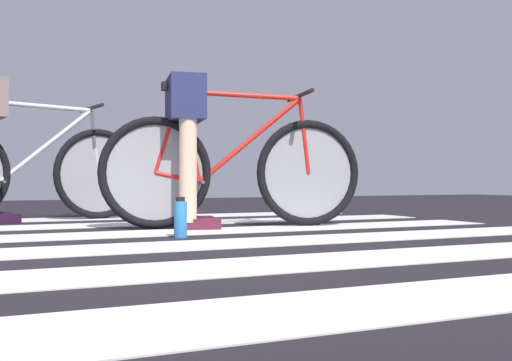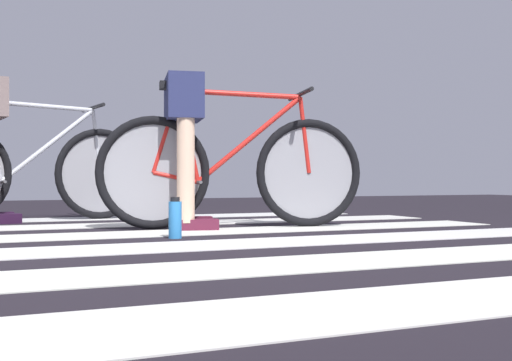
{
  "view_description": "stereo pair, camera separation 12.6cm",
  "coord_description": "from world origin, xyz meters",
  "px_view_note": "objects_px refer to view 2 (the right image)",
  "views": [
    {
      "loc": [
        -0.61,
        -2.94,
        0.34
      ],
      "look_at": [
        1.17,
        0.93,
        0.33
      ],
      "focal_mm": 44.04,
      "sensor_mm": 36.0,
      "label": 1
    },
    {
      "loc": [
        -0.48,
        -2.94,
        0.34
      ],
      "look_at": [
        1.17,
        0.93,
        0.33
      ],
      "focal_mm": 44.04,
      "sensor_mm": 36.0,
      "label": 2
    }
  ],
  "objects_px": {
    "cyclist_1_of_2": "(184,130)",
    "water_bottle": "(175,219)",
    "bicycle_1_of_2": "(232,168)",
    "bicycle_2_of_2": "(33,170)"
  },
  "relations": [
    {
      "from": "cyclist_1_of_2",
      "to": "water_bottle",
      "type": "xyz_separation_m",
      "value": [
        -0.23,
        -0.59,
        -0.52
      ]
    },
    {
      "from": "water_bottle",
      "to": "cyclist_1_of_2",
      "type": "bearing_deg",
      "value": 68.94
    },
    {
      "from": "bicycle_1_of_2",
      "to": "water_bottle",
      "type": "distance_m",
      "value": 0.8
    },
    {
      "from": "bicycle_1_of_2",
      "to": "cyclist_1_of_2",
      "type": "bearing_deg",
      "value": -180.0
    },
    {
      "from": "bicycle_2_of_2",
      "to": "water_bottle",
      "type": "height_order",
      "value": "bicycle_2_of_2"
    },
    {
      "from": "cyclist_1_of_2",
      "to": "bicycle_2_of_2",
      "type": "xyz_separation_m",
      "value": [
        -0.84,
        1.12,
        -0.24
      ]
    },
    {
      "from": "cyclist_1_of_2",
      "to": "water_bottle",
      "type": "relative_size",
      "value": 4.39
    },
    {
      "from": "bicycle_2_of_2",
      "to": "water_bottle",
      "type": "xyz_separation_m",
      "value": [
        0.61,
        -1.71,
        -0.28
      ]
    },
    {
      "from": "bicycle_1_of_2",
      "to": "water_bottle",
      "type": "height_order",
      "value": "bicycle_1_of_2"
    },
    {
      "from": "bicycle_1_of_2",
      "to": "water_bottle",
      "type": "relative_size",
      "value": 7.77
    }
  ]
}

